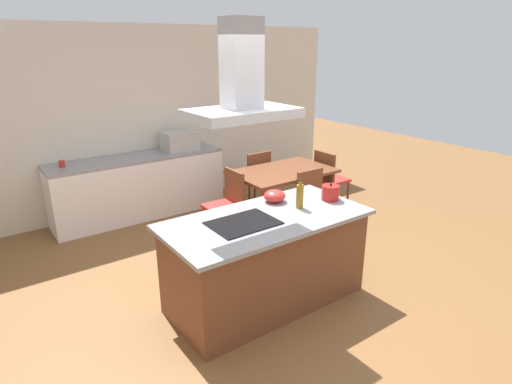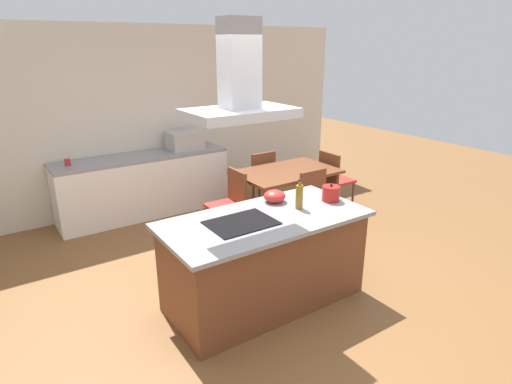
# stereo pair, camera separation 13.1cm
# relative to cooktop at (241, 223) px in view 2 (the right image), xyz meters

# --- Properties ---
(ground) EXTENTS (16.00, 16.00, 0.00)m
(ground) POSITION_rel_cooktop_xyz_m (0.26, 1.50, -0.91)
(ground) COLOR brown
(wall_back) EXTENTS (7.20, 0.10, 2.70)m
(wall_back) POSITION_rel_cooktop_xyz_m (0.26, 3.25, 0.44)
(wall_back) COLOR beige
(wall_back) RESTS_ON ground
(kitchen_island) EXTENTS (1.96, 0.96, 0.90)m
(kitchen_island) POSITION_rel_cooktop_xyz_m (0.26, 0.00, -0.45)
(kitchen_island) COLOR brown
(kitchen_island) RESTS_ON ground
(cooktop) EXTENTS (0.60, 0.44, 0.01)m
(cooktop) POSITION_rel_cooktop_xyz_m (0.00, 0.00, 0.00)
(cooktop) COLOR black
(cooktop) RESTS_ON kitchen_island
(tea_kettle) EXTENTS (0.23, 0.18, 0.18)m
(tea_kettle) POSITION_rel_cooktop_xyz_m (1.08, -0.01, 0.07)
(tea_kettle) COLOR #B21E19
(tea_kettle) RESTS_ON kitchen_island
(olive_oil_bottle) EXTENTS (0.07, 0.07, 0.30)m
(olive_oil_bottle) POSITION_rel_cooktop_xyz_m (0.67, -0.00, 0.12)
(olive_oil_bottle) COLOR olive
(olive_oil_bottle) RESTS_ON kitchen_island
(mixing_bowl) EXTENTS (0.22, 0.22, 0.12)m
(mixing_bowl) POSITION_rel_cooktop_xyz_m (0.58, 0.28, 0.06)
(mixing_bowl) COLOR red
(mixing_bowl) RESTS_ON kitchen_island
(back_counter) EXTENTS (2.48, 0.62, 0.90)m
(back_counter) POSITION_rel_cooktop_xyz_m (0.10, 2.88, -0.46)
(back_counter) COLOR white
(back_counter) RESTS_ON ground
(countertop_microwave) EXTENTS (0.50, 0.38, 0.28)m
(countertop_microwave) POSITION_rel_cooktop_xyz_m (0.79, 2.88, 0.13)
(countertop_microwave) COLOR #B2AFAA
(countertop_microwave) RESTS_ON back_counter
(coffee_mug_red) EXTENTS (0.08, 0.08, 0.09)m
(coffee_mug_red) POSITION_rel_cooktop_xyz_m (-0.89, 2.91, 0.04)
(coffee_mug_red) COLOR red
(coffee_mug_red) RESTS_ON back_counter
(dining_table) EXTENTS (1.40, 0.90, 0.75)m
(dining_table) POSITION_rel_cooktop_xyz_m (1.68, 1.50, -0.24)
(dining_table) COLOR brown
(dining_table) RESTS_ON ground
(chair_at_right_end) EXTENTS (0.42, 0.42, 0.89)m
(chair_at_right_end) POSITION_rel_cooktop_xyz_m (2.60, 1.50, -0.40)
(chair_at_right_end) COLOR red
(chair_at_right_end) RESTS_ON ground
(chair_facing_island) EXTENTS (0.42, 0.42, 0.89)m
(chair_facing_island) POSITION_rel_cooktop_xyz_m (1.68, 0.83, -0.40)
(chair_facing_island) COLOR red
(chair_facing_island) RESTS_ON ground
(chair_facing_back_wall) EXTENTS (0.42, 0.42, 0.89)m
(chair_facing_back_wall) POSITION_rel_cooktop_xyz_m (1.68, 2.16, -0.40)
(chair_facing_back_wall) COLOR red
(chair_facing_back_wall) RESTS_ON ground
(chair_at_left_end) EXTENTS (0.42, 0.42, 0.89)m
(chair_at_left_end) POSITION_rel_cooktop_xyz_m (0.77, 1.50, -0.40)
(chair_at_left_end) COLOR red
(chair_at_left_end) RESTS_ON ground
(range_hood) EXTENTS (0.90, 0.55, 0.78)m
(range_hood) POSITION_rel_cooktop_xyz_m (0.00, 0.00, 1.20)
(range_hood) COLOR #ADADB2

